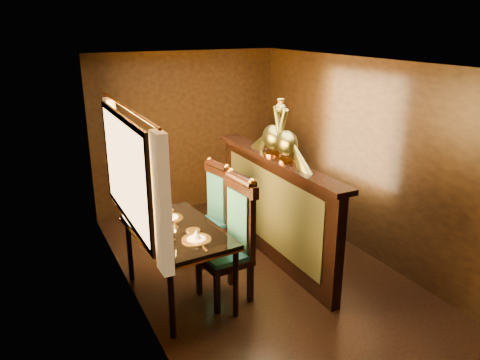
% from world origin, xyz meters
% --- Properties ---
extents(ground, '(5.00, 5.00, 0.00)m').
position_xyz_m(ground, '(0.00, 0.00, 0.00)').
color(ground, black).
rests_on(ground, ground).
extents(room_shell, '(3.04, 5.04, 2.52)m').
position_xyz_m(room_shell, '(-0.09, 0.02, 1.58)').
color(room_shell, black).
rests_on(room_shell, ground).
extents(partition, '(0.26, 2.70, 1.36)m').
position_xyz_m(partition, '(0.32, 0.30, 0.71)').
color(partition, black).
rests_on(partition, ground).
extents(dining_table, '(0.94, 1.45, 1.02)m').
position_xyz_m(dining_table, '(-1.05, 0.00, 0.75)').
color(dining_table, black).
rests_on(dining_table, ground).
extents(chair_left, '(0.55, 0.58, 1.42)m').
position_xyz_m(chair_left, '(-0.49, -0.23, 0.74)').
color(chair_left, black).
rests_on(chair_left, ground).
extents(chair_right, '(0.54, 0.56, 1.29)m').
position_xyz_m(chair_right, '(-0.34, 0.70, 0.67)').
color(chair_right, black).
rests_on(chair_right, ground).
extents(peacock_left, '(0.23, 0.60, 0.72)m').
position_xyz_m(peacock_left, '(0.33, 0.07, 1.72)').
color(peacock_left, '#184A2D').
rests_on(peacock_left, partition).
extents(peacock_right, '(0.23, 0.61, 0.72)m').
position_xyz_m(peacock_right, '(0.33, 0.38, 1.72)').
color(peacock_right, '#184A2D').
rests_on(peacock_right, partition).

